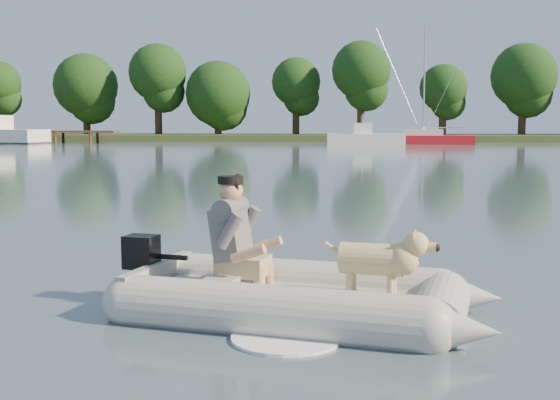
# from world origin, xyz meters

# --- Properties ---
(water) EXTENTS (160.00, 160.00, 0.00)m
(water) POSITION_xyz_m (0.00, 0.00, 0.00)
(water) COLOR slate
(water) RESTS_ON ground
(shore_bank) EXTENTS (160.00, 12.00, 0.70)m
(shore_bank) POSITION_xyz_m (0.00, 62.00, 0.25)
(shore_bank) COLOR #47512D
(shore_bank) RESTS_ON water
(dock) EXTENTS (18.00, 2.00, 1.04)m
(dock) POSITION_xyz_m (-26.00, 52.00, 0.52)
(dock) COLOR #4C331E
(dock) RESTS_ON water
(treeline) EXTENTS (91.97, 7.35, 9.27)m
(treeline) POSITION_xyz_m (8.05, 61.06, 5.28)
(treeline) COLOR #332316
(treeline) RESTS_ON shore_bank
(dinghy) EXTENTS (5.12, 4.25, 1.29)m
(dinghy) POSITION_xyz_m (0.44, -0.06, 0.55)
(dinghy) COLOR #A1A19C
(dinghy) RESTS_ON water
(man) EXTENTS (0.79, 0.72, 1.00)m
(man) POSITION_xyz_m (-0.18, 0.14, 0.72)
(man) COLOR #58585C
(man) RESTS_ON dinghy
(dog) EXTENTS (0.92, 0.50, 0.58)m
(dog) POSITION_xyz_m (1.04, -0.15, 0.48)
(dog) COLOR tan
(dog) RESTS_ON dinghy
(outboard_motor) EXTENTS (0.44, 0.35, 0.73)m
(outboard_motor) POSITION_xyz_m (-1.06, 0.31, 0.29)
(outboard_motor) COLOR black
(outboard_motor) RESTS_ON dinghy
(motorboat) EXTENTS (5.88, 2.35, 2.47)m
(motorboat) POSITION_xyz_m (3.44, 46.01, 1.12)
(motorboat) COLOR white
(motorboat) RESTS_ON water
(sailboat) EXTENTS (7.21, 2.89, 9.65)m
(sailboat) POSITION_xyz_m (8.60, 50.65, 0.42)
(sailboat) COLOR red
(sailboat) RESTS_ON water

